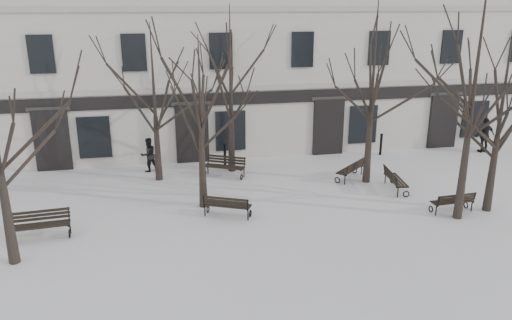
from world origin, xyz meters
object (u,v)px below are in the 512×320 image
object	(u,v)px
tree_2	(478,60)
bench_3	(225,166)
bench_4	(351,169)
tree_1	(200,103)
bench_0	(41,224)
bench_2	(453,201)
bench_5	(394,179)
bench_1	(227,205)
tree_3	(503,96)

from	to	relation	value
tree_2	bench_3	size ratio (longest dim) A/B	4.77
bench_4	bench_3	bearing A→B (deg)	-56.79
tree_1	tree_2	bearing A→B (deg)	-17.83
bench_0	bench_2	world-z (taller)	bench_0
tree_2	bench_5	bearing A→B (deg)	107.88
bench_1	bench_0	bearing A→B (deg)	29.06
tree_2	bench_5	size ratio (longest dim) A/B	5.00
tree_1	bench_0	distance (m)	6.83
tree_1	bench_0	bearing A→B (deg)	-163.40
bench_0	bench_3	xyz separation A→B (m)	(6.88, 5.00, 0.00)
tree_2	bench_2	size ratio (longest dim) A/B	5.53
bench_2	tree_3	bearing A→B (deg)	173.91
tree_1	tree_2	size ratio (longest dim) A/B	0.71
tree_2	tree_3	size ratio (longest dim) A/B	1.30
tree_2	tree_3	world-z (taller)	tree_2
tree_2	bench_2	bearing A→B (deg)	80.12
bench_3	bench_0	bearing A→B (deg)	-116.53
tree_3	bench_4	world-z (taller)	tree_3
tree_1	tree_3	size ratio (longest dim) A/B	0.93
tree_2	bench_2	distance (m)	5.31
bench_4	tree_2	bearing A→B (deg)	73.51
bench_3	bench_1	bearing A→B (deg)	-69.36
tree_1	bench_5	bearing A→B (deg)	1.39
bench_3	bench_4	world-z (taller)	bench_3
tree_3	bench_0	distance (m)	16.64
tree_1	bench_3	xyz separation A→B (m)	(1.30, 3.33, -3.57)
tree_1	bench_0	size ratio (longest dim) A/B	3.44
bench_5	tree_1	bearing A→B (deg)	99.54
tree_2	bench_5	xyz separation A→B (m)	(-1.00, 3.11, -5.24)
bench_0	tree_2	bearing A→B (deg)	-9.82
bench_0	bench_3	size ratio (longest dim) A/B	0.99
bench_2	tree_1	bearing A→B (deg)	-18.50
bench_3	tree_3	bearing A→B (deg)	-4.64
tree_3	bench_3	bearing A→B (deg)	147.89
tree_3	bench_5	size ratio (longest dim) A/B	3.85
tree_2	bench_1	bearing A→B (deg)	168.36
bench_4	bench_5	world-z (taller)	bench_5
bench_5	tree_2	bearing A→B (deg)	-153.97
tree_3	bench_4	distance (m)	6.97
bench_2	tree_2	bearing A→B (deg)	76.47
bench_2	bench_4	size ratio (longest dim) A/B	0.98
tree_1	bench_5	size ratio (longest dim) A/B	3.56
bench_2	bench_4	bearing A→B (deg)	-64.94
tree_2	bench_4	size ratio (longest dim) A/B	5.40
tree_1	bench_5	world-z (taller)	tree_1
tree_3	bench_5	xyz separation A→B (m)	(-2.51, 2.68, -3.92)
tree_2	bench_3	xyz separation A→B (m)	(-7.77, 6.25, -5.22)
tree_1	bench_3	size ratio (longest dim) A/B	3.40
bench_2	bench_5	world-z (taller)	bench_5
bench_1	bench_3	distance (m)	4.57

